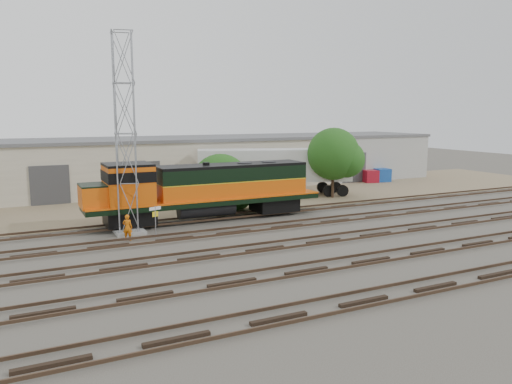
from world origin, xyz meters
name	(u,v)px	position (x,y,z in m)	size (l,w,h in m)	color
ground	(298,232)	(0.00, 0.00, 0.00)	(140.00, 140.00, 0.00)	#47423A
dirt_strip	(216,198)	(0.00, 15.00, 0.01)	(80.00, 16.00, 0.02)	#726047
tracks	(324,241)	(0.00, -3.00, 0.08)	(80.00, 20.40, 0.28)	black
warehouse	(188,162)	(0.04, 22.98, 2.65)	(58.40, 10.40, 5.30)	beige
locomotive	(202,189)	(-4.51, 6.00, 2.40)	(17.39, 3.05, 4.18)	black
signal_tower	(126,138)	(-10.12, 4.62, 6.24)	(1.89, 1.89, 12.80)	gray
sign_post	(155,216)	(-8.88, 2.65, 1.41)	(0.80, 0.29, 2.02)	gray
worker	(128,227)	(-10.61, 2.72, 0.82)	(0.60, 0.39, 1.63)	#D4610B
semi_trailer	(278,167)	(5.87, 13.68, 2.80)	(14.57, 7.56, 4.44)	silver
dumpster_blue	(382,175)	(21.44, 17.18, 0.75)	(1.60, 1.50, 1.50)	#16469C
dumpster_red	(371,176)	(19.77, 17.16, 0.70)	(1.50, 1.40, 1.40)	maroon
tree_mid	(224,185)	(-1.36, 9.52, 2.01)	(5.08, 4.84, 4.84)	#382619
tree_east	(337,155)	(10.12, 10.21, 3.97)	(5.06, 4.82, 6.50)	#382619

